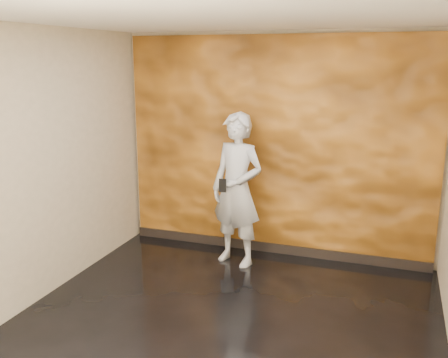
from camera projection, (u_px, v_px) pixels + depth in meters
room at (224, 182)px, 4.44m from camera, size 4.02×4.02×2.81m
feature_wall at (276, 148)px, 6.24m from camera, size 3.90×0.06×2.75m
baseboard at (273, 248)px, 6.52m from camera, size 3.90×0.04×0.12m
man at (237, 190)px, 6.00m from camera, size 0.78×0.62×1.86m
phone at (223, 185)px, 5.76m from camera, size 0.09×0.03×0.16m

